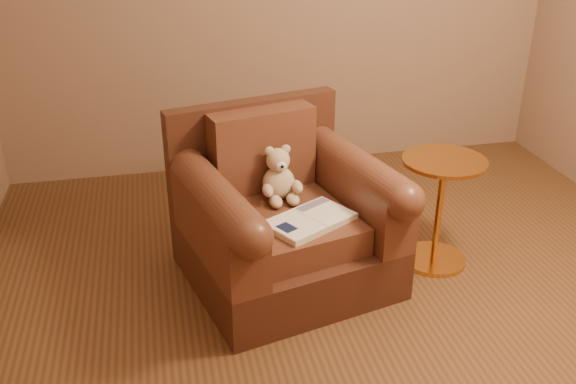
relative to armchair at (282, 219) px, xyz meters
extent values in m
plane|color=brown|center=(0.32, -0.45, -0.35)|extent=(4.00, 4.00, 0.00)
cube|color=#432116|center=(0.01, -0.04, -0.21)|extent=(1.19, 1.16, 0.28)
cube|color=#432116|center=(-0.09, 0.37, 0.24)|extent=(0.99, 0.34, 0.62)
cube|color=brown|center=(0.02, -0.09, 0.01)|extent=(0.73, 0.81, 0.15)
cube|color=brown|center=(-0.06, 0.24, 0.31)|extent=(0.60, 0.29, 0.45)
cube|color=brown|center=(-0.36, -0.19, 0.09)|extent=(0.40, 0.87, 0.32)
cube|color=brown|center=(0.41, 0.01, 0.09)|extent=(0.40, 0.87, 0.32)
cylinder|color=brown|center=(-0.36, -0.19, 0.25)|extent=(0.40, 0.87, 0.20)
cylinder|color=brown|center=(0.41, 0.01, 0.25)|extent=(0.40, 0.87, 0.20)
ellipsoid|color=tan|center=(0.00, 0.10, 0.17)|extent=(0.17, 0.16, 0.18)
sphere|color=tan|center=(0.00, 0.11, 0.29)|extent=(0.13, 0.13, 0.13)
ellipsoid|color=tan|center=(-0.04, 0.11, 0.35)|extent=(0.05, 0.03, 0.05)
ellipsoid|color=tan|center=(0.04, 0.12, 0.35)|extent=(0.05, 0.03, 0.05)
ellipsoid|color=beige|center=(0.01, 0.05, 0.28)|extent=(0.06, 0.04, 0.05)
sphere|color=black|center=(0.01, 0.03, 0.29)|extent=(0.02, 0.02, 0.02)
ellipsoid|color=tan|center=(-0.07, 0.02, 0.17)|extent=(0.06, 0.11, 0.06)
ellipsoid|color=tan|center=(0.09, 0.03, 0.17)|extent=(0.06, 0.11, 0.06)
ellipsoid|color=tan|center=(-0.04, -0.01, 0.11)|extent=(0.07, 0.11, 0.06)
ellipsoid|color=tan|center=(0.06, 0.00, 0.11)|extent=(0.07, 0.11, 0.06)
cube|color=beige|center=(0.09, -0.22, 0.10)|extent=(0.50, 0.44, 0.03)
cube|color=white|center=(0.00, -0.28, 0.11)|extent=(0.31, 0.33, 0.00)
cube|color=white|center=(0.19, -0.17, 0.11)|extent=(0.31, 0.33, 0.00)
cube|color=beige|center=(0.09, -0.22, 0.11)|extent=(0.14, 0.23, 0.00)
cube|color=#0F1638|center=(-0.04, -0.30, 0.12)|extent=(0.11, 0.11, 0.00)
cube|color=slate|center=(0.14, -0.09, 0.12)|extent=(0.19, 0.14, 0.00)
cylinder|color=gold|center=(0.87, -0.06, -0.33)|extent=(0.36, 0.36, 0.03)
cylinder|color=gold|center=(0.87, -0.06, -0.03)|extent=(0.04, 0.04, 0.59)
cylinder|color=gold|center=(0.87, -0.06, 0.28)|extent=(0.45, 0.45, 0.02)
cylinder|color=gold|center=(0.87, -0.06, 0.26)|extent=(0.04, 0.04, 0.02)
camera|label=1|loc=(-0.61, -2.94, 1.62)|focal=40.00mm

